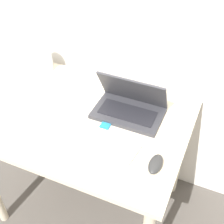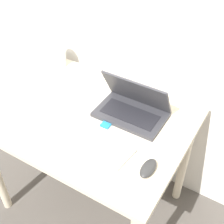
{
  "view_description": "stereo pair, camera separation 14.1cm",
  "coord_description": "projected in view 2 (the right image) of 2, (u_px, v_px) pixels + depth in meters",
  "views": [
    {
      "loc": [
        0.58,
        -0.62,
        1.79
      ],
      "look_at": [
        0.15,
        0.36,
        0.85
      ],
      "focal_mm": 50.0,
      "sensor_mm": 36.0,
      "label": 1
    },
    {
      "loc": [
        0.7,
        -0.55,
        1.79
      ],
      "look_at": [
        0.15,
        0.36,
        0.85
      ],
      "focal_mm": 50.0,
      "sensor_mm": 36.0,
      "label": 2
    }
  ],
  "objects": [
    {
      "name": "mouse",
      "position": [
        148.0,
        168.0,
        1.28
      ],
      "size": [
        0.06,
        0.11,
        0.03
      ],
      "color": "#2D2D2D",
      "rests_on": "desk"
    },
    {
      "name": "desk",
      "position": [
        88.0,
        130.0,
        1.62
      ],
      "size": [
        1.01,
        0.74,
        0.75
      ],
      "color": "beige",
      "rests_on": "ground_plane"
    },
    {
      "name": "laptop",
      "position": [
        133.0,
        107.0,
        1.53
      ],
      "size": [
        0.34,
        0.21,
        0.21
      ],
      "color": "#333338",
      "rests_on": "desk"
    },
    {
      "name": "vase",
      "position": [
        56.0,
        51.0,
        1.83
      ],
      "size": [
        0.1,
        0.1,
        0.2
      ],
      "color": "silver",
      "rests_on": "desk"
    },
    {
      "name": "keyboard",
      "position": [
        92.0,
        139.0,
        1.41
      ],
      "size": [
        0.42,
        0.18,
        0.02
      ],
      "color": "silver",
      "rests_on": "desk"
    },
    {
      "name": "mp3_player",
      "position": [
        106.0,
        124.0,
        1.49
      ],
      "size": [
        0.05,
        0.05,
        0.01
      ],
      "color": "#1E7FB7",
      "rests_on": "desk"
    }
  ]
}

